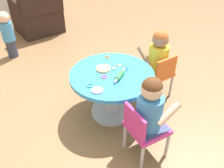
% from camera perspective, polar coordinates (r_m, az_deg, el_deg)
% --- Properties ---
extents(ground_plane, '(10.00, 10.00, 0.00)m').
position_cam_1_polar(ground_plane, '(2.56, -0.00, -6.76)').
color(ground_plane, olive).
extents(craft_table, '(0.81, 0.81, 0.50)m').
position_cam_1_polar(craft_table, '(2.32, -0.00, -0.13)').
color(craft_table, silver).
rests_on(craft_table, ground).
extents(child_chair_left, '(0.41, 0.41, 0.54)m').
position_cam_1_polar(child_chair_left, '(1.98, 7.68, -10.55)').
color(child_chair_left, '#B7B7BC').
rests_on(child_chair_left, ground).
extents(seated_child_left, '(0.43, 0.41, 0.51)m').
position_cam_1_polar(seated_child_left, '(1.85, 9.23, -5.23)').
color(seated_child_left, '#3F4772').
rests_on(seated_child_left, ground).
extents(child_chair_right, '(0.40, 0.40, 0.54)m').
position_cam_1_polar(child_chair_right, '(2.65, 11.11, 2.58)').
color(child_chair_right, '#B7B7BC').
rests_on(child_chair_right, ground).
extents(seated_child_right, '(0.40, 0.43, 0.51)m').
position_cam_1_polar(seated_child_right, '(2.56, 11.09, 7.23)').
color(seated_child_right, '#3F4772').
rests_on(seated_child_right, ground).
extents(armchair_dark, '(0.93, 0.94, 0.85)m').
position_cam_1_polar(armchair_dark, '(4.43, -17.42, 15.64)').
color(armchair_dark, black).
rests_on(armchair_dark, ground).
extents(toddler_standing, '(0.17, 0.17, 0.67)m').
position_cam_1_polar(toddler_standing, '(3.69, -23.80, 11.04)').
color(toddler_standing, '#33384C').
rests_on(toddler_standing, ground).
extents(rolling_pin, '(0.23, 0.06, 0.05)m').
position_cam_1_polar(rolling_pin, '(2.18, 1.85, 2.10)').
color(rolling_pin, green).
rests_on(rolling_pin, craft_table).
extents(craft_scissors, '(0.14, 0.09, 0.01)m').
position_cam_1_polar(craft_scissors, '(2.33, 0.56, 3.89)').
color(craft_scissors, silver).
rests_on(craft_scissors, craft_table).
extents(playdough_blob_0, '(0.10, 0.10, 0.01)m').
position_cam_1_polar(playdough_blob_0, '(2.03, -3.56, -1.52)').
color(playdough_blob_0, '#CC99E5').
rests_on(playdough_blob_0, craft_table).
extents(playdough_blob_1, '(0.14, 0.14, 0.02)m').
position_cam_1_polar(playdough_blob_1, '(2.30, -2.06, 3.73)').
color(playdough_blob_1, '#F2CC72').
rests_on(playdough_blob_1, craft_table).
extents(cookie_cutter_0, '(0.05, 0.05, 0.01)m').
position_cam_1_polar(cookie_cutter_0, '(2.31, 3.48, 3.67)').
color(cookie_cutter_0, '#3F99D8').
rests_on(cookie_cutter_0, craft_table).
extents(cookie_cutter_1, '(0.06, 0.06, 0.01)m').
position_cam_1_polar(cookie_cutter_1, '(2.19, -1.90, 1.73)').
color(cookie_cutter_1, '#D83FA5').
rests_on(cookie_cutter_1, craft_table).
extents(cookie_cutter_2, '(0.06, 0.06, 0.01)m').
position_cam_1_polar(cookie_cutter_2, '(2.09, -5.35, -0.35)').
color(cookie_cutter_2, '#3F99D8').
rests_on(cookie_cutter_2, craft_table).
extents(cookie_cutter_3, '(0.05, 0.05, 0.01)m').
position_cam_1_polar(cookie_cutter_3, '(2.51, -1.16, 6.53)').
color(cookie_cutter_3, orange).
rests_on(cookie_cutter_3, craft_table).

